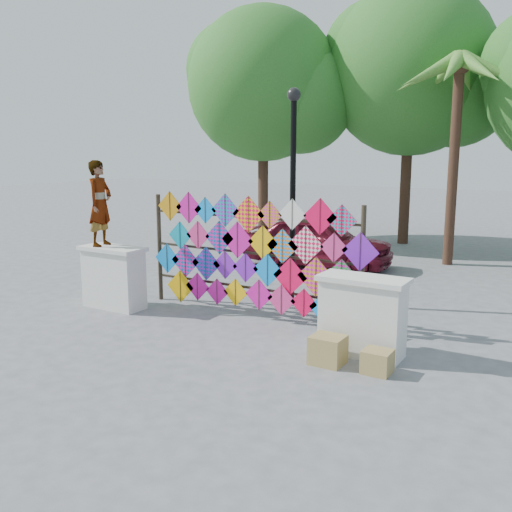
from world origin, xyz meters
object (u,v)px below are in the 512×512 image
object	(u,v)px
vendor_woman	(100,203)
sedan	(318,242)
lamppost	(293,176)
kite_rack	(254,256)

from	to	relation	value
vendor_woman	sedan	size ratio (longest dim) A/B	0.42
sedan	lamppost	size ratio (longest dim) A/B	0.93
kite_rack	lamppost	distance (m)	1.96
vendor_woman	sedan	distance (m)	6.52
lamppost	vendor_woman	bearing A→B (deg)	-146.19
sedan	lamppost	bearing A→B (deg)	-168.56
vendor_woman	kite_rack	bearing A→B (deg)	-84.56
vendor_woman	lamppost	size ratio (longest dim) A/B	0.39
sedan	lamppost	world-z (taller)	lamppost
vendor_woman	lamppost	world-z (taller)	lamppost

